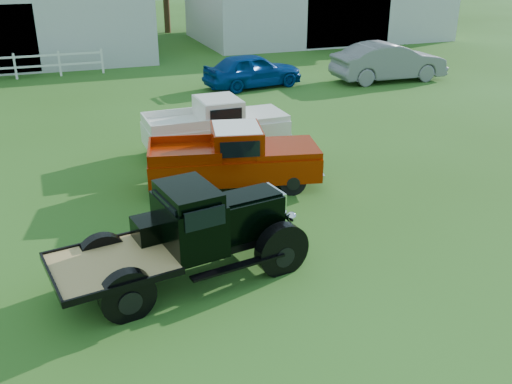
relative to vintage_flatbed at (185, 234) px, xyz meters
name	(u,v)px	position (x,y,z in m)	size (l,w,h in m)	color
ground	(267,264)	(1.60, -0.10, -0.92)	(120.00, 120.00, 0.00)	#295013
vintage_flatbed	(185,234)	(0.00, 0.00, 0.00)	(4.65, 1.84, 1.84)	black
red_pickup	(234,157)	(2.21, 3.92, -0.10)	(4.51, 1.73, 1.65)	#871C02
white_pickup	(216,126)	(2.57, 6.76, -0.11)	(4.44, 1.72, 1.63)	silver
misc_car_blue	(253,70)	(6.54, 14.53, -0.17)	(1.77, 4.39, 1.50)	navy
misc_car_grey	(389,62)	(12.92, 13.62, -0.05)	(1.84, 5.28, 1.74)	slate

